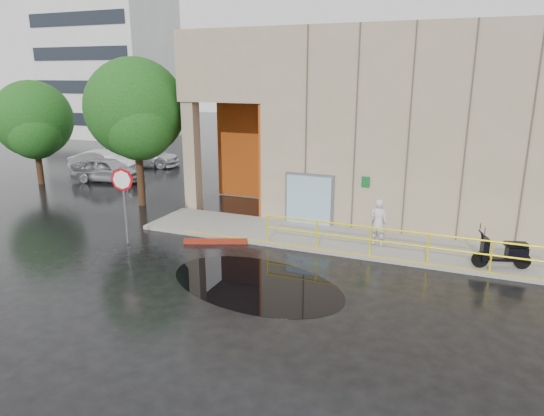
% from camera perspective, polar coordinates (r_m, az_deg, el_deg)
% --- Properties ---
extents(ground, '(120.00, 120.00, 0.00)m').
position_cam_1_polar(ground, '(15.30, -3.34, -8.34)').
color(ground, black).
rests_on(ground, ground).
extents(sidewalk, '(20.00, 3.00, 0.15)m').
position_cam_1_polar(sidewalk, '(18.29, 14.34, -4.50)').
color(sidewalk, gray).
rests_on(sidewalk, ground).
extents(building, '(20.00, 10.17, 8.00)m').
position_cam_1_polar(building, '(23.70, 19.96, 9.81)').
color(building, gray).
rests_on(building, ground).
extents(guardrail, '(9.56, 0.06, 1.03)m').
position_cam_1_polar(guardrail, '(16.80, 14.66, -4.14)').
color(guardrail, yellow).
rests_on(guardrail, sidewalk).
extents(distant_building, '(12.00, 8.08, 15.00)m').
position_cam_1_polar(distant_building, '(53.01, -18.68, 16.15)').
color(distant_building, silver).
rests_on(distant_building, ground).
extents(person, '(0.69, 0.51, 1.74)m').
position_cam_1_polar(person, '(17.87, 12.39, -1.66)').
color(person, silver).
rests_on(person, sidewalk).
extents(scooter, '(1.87, 1.06, 1.41)m').
position_cam_1_polar(scooter, '(17.09, 25.63, -3.86)').
color(scooter, black).
rests_on(scooter, sidewalk).
extents(stop_sign, '(0.86, 0.22, 2.89)m').
position_cam_1_polar(stop_sign, '(18.60, -17.12, 2.07)').
color(stop_sign, slate).
rests_on(stop_sign, ground).
extents(red_curb, '(2.29, 1.06, 0.18)m').
position_cam_1_polar(red_curb, '(18.42, -6.66, -3.91)').
color(red_curb, maroon).
rests_on(red_curb, ground).
extents(puddle, '(6.59, 4.96, 0.01)m').
position_cam_1_polar(puddle, '(14.99, -1.96, -8.83)').
color(puddle, black).
rests_on(puddle, ground).
extents(car_a, '(4.50, 2.41, 1.45)m').
position_cam_1_polar(car_a, '(30.31, -18.75, 4.31)').
color(car_a, '#A5A7AC').
rests_on(car_a, ground).
extents(car_b, '(4.36, 2.44, 1.36)m').
position_cam_1_polar(car_b, '(33.70, -19.32, 5.24)').
color(car_b, white).
rests_on(car_b, ground).
extents(car_c, '(5.40, 3.22, 1.47)m').
position_cam_1_polar(car_c, '(34.75, -14.96, 5.96)').
color(car_c, silver).
rests_on(car_c, ground).
extents(tree_near, '(4.62, 4.62, 6.96)m').
position_cam_1_polar(tree_near, '(23.59, -15.68, 10.77)').
color(tree_near, black).
rests_on(tree_near, ground).
extents(tree_far, '(4.30, 4.30, 5.87)m').
position_cam_1_polar(tree_far, '(30.63, -26.24, 9.02)').
color(tree_far, black).
rests_on(tree_far, ground).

